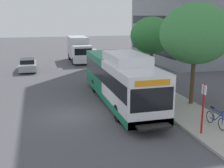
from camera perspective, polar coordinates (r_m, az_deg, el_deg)
name	(u,v)px	position (r m, az deg, el deg)	size (l,w,h in m)	color
ground_plane	(61,86)	(25.16, -10.35, -0.32)	(120.00, 120.00, 0.00)	#4C4C51
sidewalk_curb	(144,85)	(24.78, 6.39, -0.22)	(3.00, 56.00, 0.14)	#A8A399
transit_bus	(120,79)	(19.58, 1.56, 1.05)	(2.58, 12.25, 3.65)	white
bus_stop_sign_pole	(203,105)	(14.78, 17.95, -4.04)	(0.10, 0.36, 2.60)	red
bicycle_parked	(216,119)	(16.30, 20.27, -6.62)	(0.52, 1.76, 1.02)	black
street_tree_near_stop	(196,34)	(19.24, 16.55, 9.70)	(4.63, 4.63, 6.67)	#4C3823
street_tree_mid_block	(152,36)	(25.55, 8.10, 9.68)	(3.83, 3.83, 5.77)	#4C3823
parked_car_far_lane	(28,65)	(32.72, -16.68, 3.73)	(1.80, 4.50, 1.33)	#93999E
box_truck_background	(79,49)	(37.80, -6.75, 7.12)	(2.32, 7.01, 3.25)	silver
lattice_comm_tower	(169,0)	(55.10, 11.42, 16.40)	(1.10, 1.10, 26.84)	#B7B7BC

